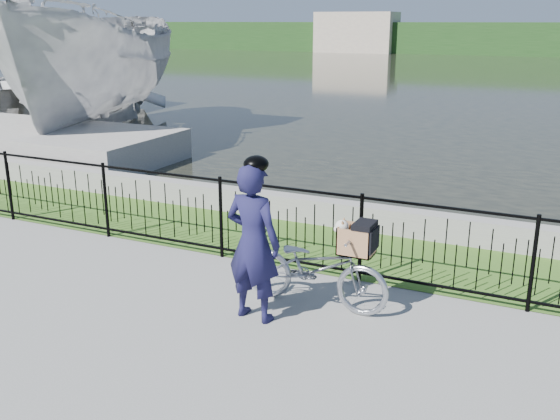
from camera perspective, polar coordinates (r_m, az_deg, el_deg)
The scene contains 11 objects.
ground at distance 7.04m, azimuth -4.87°, elevation -9.80°, with size 120.00×120.00×0.00m, color gray.
grass_strip at distance 9.19m, azimuth 3.25°, elevation -3.18°, with size 60.00×2.00×0.01m, color #3D651F.
water at distance 38.68m, azimuth 20.82°, elevation 11.18°, with size 120.00×120.00×0.00m, color #27271D.
quay_wall at distance 10.01m, azimuth 5.43°, elevation -0.33°, with size 60.00×0.30×0.40m, color gray.
fence at distance 8.13m, azimuth 0.66°, elevation -1.59°, with size 14.00×0.06×1.15m, color black, non-canonical shape.
far_treeline at distance 65.51m, azimuth 23.18°, elevation 14.18°, with size 120.00×6.00×3.00m, color #20441A.
far_building_left at distance 66.87m, azimuth 7.03°, elevation 15.82°, with size 8.00×4.00×4.00m, color #B9AA95.
bicycle_rig at distance 7.13m, azimuth 3.26°, elevation -5.21°, with size 1.76×0.61×1.11m.
cyclist at distance 6.68m, azimuth -2.47°, elevation -2.81°, with size 0.68×0.48×1.83m.
boat_near at distance 18.11m, azimuth -16.66°, elevation 12.46°, with size 6.78×10.18×5.48m.
boat_far at distance 22.77m, azimuth -22.34°, elevation 10.24°, with size 8.05×10.41×1.99m.
Camera 1 is at (3.20, -5.41, 3.16)m, focal length 40.00 mm.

